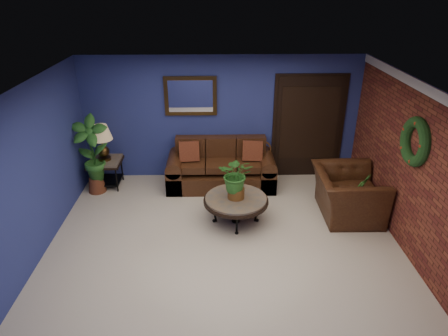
{
  "coord_description": "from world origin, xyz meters",
  "views": [
    {
      "loc": [
        -0.13,
        -5.12,
        3.79
      ],
      "look_at": [
        0.0,
        0.55,
        1.08
      ],
      "focal_mm": 32.0,
      "sensor_mm": 36.0,
      "label": 1
    }
  ],
  "objects_px": {
    "sofa": "(221,170)",
    "end_table": "(106,166)",
    "coffee_table": "(236,201)",
    "table_lamp": "(102,138)",
    "armchair": "(347,194)",
    "side_chair": "(262,160)"
  },
  "relations": [
    {
      "from": "sofa",
      "to": "end_table",
      "type": "relative_size",
      "value": 3.37
    },
    {
      "from": "coffee_table",
      "to": "table_lamp",
      "type": "xyz_separation_m",
      "value": [
        -2.51,
        1.37,
        0.61
      ]
    },
    {
      "from": "end_table",
      "to": "armchair",
      "type": "height_order",
      "value": "armchair"
    },
    {
      "from": "sofa",
      "to": "side_chair",
      "type": "bearing_deg",
      "value": 2.41
    },
    {
      "from": "table_lamp",
      "to": "end_table",
      "type": "bearing_deg",
      "value": -90.0
    },
    {
      "from": "table_lamp",
      "to": "side_chair",
      "type": "xyz_separation_m",
      "value": [
        3.11,
        0.06,
        -0.52
      ]
    },
    {
      "from": "sofa",
      "to": "end_table",
      "type": "height_order",
      "value": "sofa"
    },
    {
      "from": "table_lamp",
      "to": "sofa",
      "type": "bearing_deg",
      "value": 0.75
    },
    {
      "from": "coffee_table",
      "to": "table_lamp",
      "type": "bearing_deg",
      "value": 151.28
    },
    {
      "from": "sofa",
      "to": "table_lamp",
      "type": "height_order",
      "value": "table_lamp"
    },
    {
      "from": "table_lamp",
      "to": "side_chair",
      "type": "relative_size",
      "value": 0.78
    },
    {
      "from": "side_chair",
      "to": "table_lamp",
      "type": "bearing_deg",
      "value": -174.89
    },
    {
      "from": "sofa",
      "to": "table_lamp",
      "type": "xyz_separation_m",
      "value": [
        -2.28,
        -0.03,
        0.71
      ]
    },
    {
      "from": "sofa",
      "to": "side_chair",
      "type": "xyz_separation_m",
      "value": [
        0.83,
        0.03,
        0.18
      ]
    },
    {
      "from": "armchair",
      "to": "table_lamp",
      "type": "bearing_deg",
      "value": 75.96
    },
    {
      "from": "sofa",
      "to": "side_chair",
      "type": "relative_size",
      "value": 2.41
    },
    {
      "from": "coffee_table",
      "to": "end_table",
      "type": "bearing_deg",
      "value": 151.28
    },
    {
      "from": "coffee_table",
      "to": "armchair",
      "type": "distance_m",
      "value": 1.95
    },
    {
      "from": "end_table",
      "to": "armchair",
      "type": "distance_m",
      "value": 4.6
    },
    {
      "from": "table_lamp",
      "to": "side_chair",
      "type": "bearing_deg",
      "value": 1.19
    },
    {
      "from": "table_lamp",
      "to": "coffee_table",
      "type": "bearing_deg",
      "value": -28.72
    },
    {
      "from": "side_chair",
      "to": "sofa",
      "type": "bearing_deg",
      "value": -173.68
    }
  ]
}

